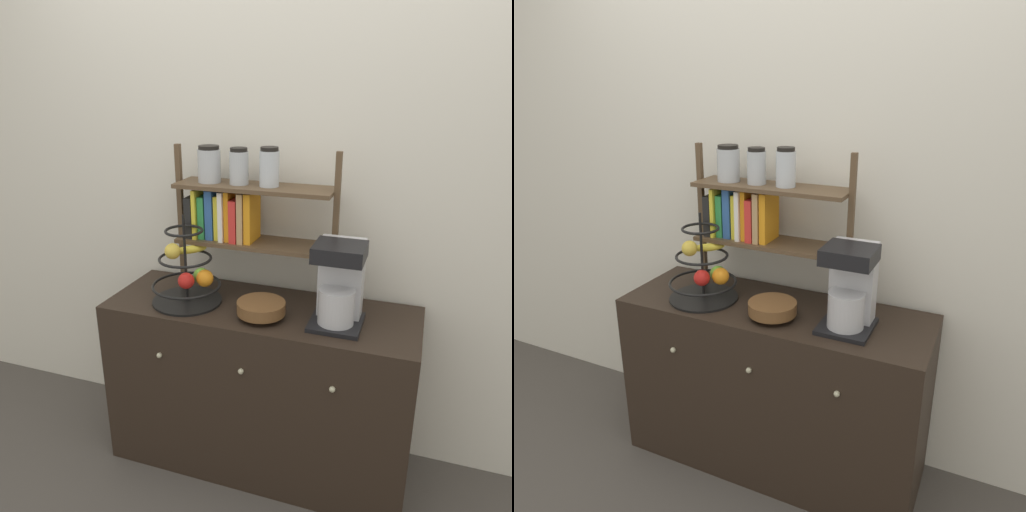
{
  "view_description": "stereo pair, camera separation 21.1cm",
  "coord_description": "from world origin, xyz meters",
  "views": [
    {
      "loc": [
        0.64,
        -1.63,
        1.76
      ],
      "look_at": [
        -0.02,
        0.24,
        1.04
      ],
      "focal_mm": 35.0,
      "sensor_mm": 36.0,
      "label": 1
    },
    {
      "loc": [
        0.83,
        -1.55,
        1.76
      ],
      "look_at": [
        -0.02,
        0.24,
        1.04
      ],
      "focal_mm": 35.0,
      "sensor_mm": 36.0,
      "label": 2
    }
  ],
  "objects": [
    {
      "name": "fruit_stand",
      "position": [
        -0.32,
        0.19,
        0.94
      ],
      "size": [
        0.31,
        0.31,
        0.4
      ],
      "color": "black",
      "rests_on": "sideboard"
    },
    {
      "name": "wall_back",
      "position": [
        0.0,
        0.52,
        1.3
      ],
      "size": [
        7.0,
        0.05,
        2.6
      ],
      "primitive_type": "cube",
      "color": "silver",
      "rests_on": "ground_plane"
    },
    {
      "name": "ground_plane",
      "position": [
        0.0,
        0.0,
        0.0
      ],
      "size": [
        12.0,
        12.0,
        0.0
      ],
      "primitive_type": "plane",
      "color": "#47423D"
    },
    {
      "name": "wooden_bowl",
      "position": [
        0.04,
        0.15,
        0.85
      ],
      "size": [
        0.2,
        0.2,
        0.07
      ],
      "color": "brown",
      "rests_on": "sideboard"
    },
    {
      "name": "coffee_maker",
      "position": [
        0.34,
        0.21,
        0.98
      ],
      "size": [
        0.21,
        0.22,
        0.35
      ],
      "color": "black",
      "rests_on": "sideboard"
    },
    {
      "name": "shelf_hutch",
      "position": [
        -0.15,
        0.35,
        1.23
      ],
      "size": [
        0.74,
        0.2,
        0.68
      ],
      "color": "brown",
      "rests_on": "sideboard"
    },
    {
      "name": "sideboard",
      "position": [
        0.0,
        0.24,
        0.4
      ],
      "size": [
        1.36,
        0.5,
        0.81
      ],
      "color": "black",
      "rests_on": "ground_plane"
    }
  ]
}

